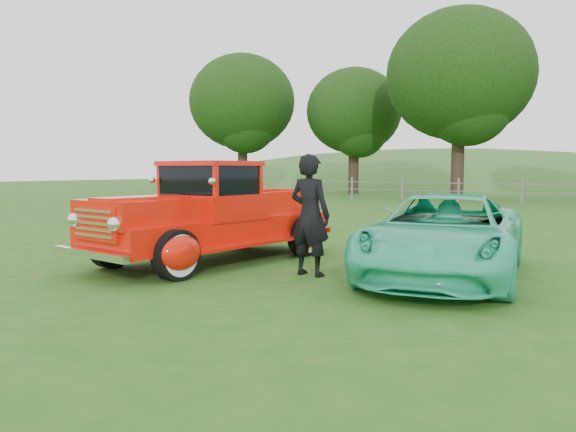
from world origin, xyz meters
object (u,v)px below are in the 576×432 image
Objects in this scene: teal_sedan at (445,236)px; man at (310,215)px; tree_far_west at (242,102)px; tree_mid_west at (354,111)px; red_pickup at (213,217)px; tree_near_west at (460,75)px.

man reaches higher than teal_sedan.
tree_far_west is 5.31× the size of man.
tree_mid_west is 1.65× the size of red_pickup.
tree_mid_west is (8.00, 2.00, -0.94)m from tree_far_west.
tree_near_west is (16.00, -1.00, 0.31)m from tree_far_west.
tree_near_west reaches higher than tree_far_west.
tree_far_west is 8.30m from tree_mid_west.
tree_near_west is 25.11m from man.
tree_near_west is at bearing -3.58° from tree_far_west.
man is (-1.78, -1.00, 0.30)m from teal_sedan.
man is (21.10, -24.88, -5.55)m from tree_far_west.
tree_far_west is 31.70m from red_pickup.
tree_far_west is 1.94× the size of red_pickup.
teal_sedan is (22.88, -23.88, -5.85)m from tree_far_west.
man is at bearing -49.70° from tree_far_west.
tree_mid_west is at bearing 117.67° from red_pickup.
tree_near_west is 24.66m from red_pickup.
tree_far_west is at bearing -47.38° from man.
tree_near_west is at bearing 96.50° from teal_sedan.
red_pickup is at bearing -52.48° from tree_far_west.
tree_far_west is 2.18× the size of teal_sedan.
teal_sedan is 2.06m from man.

